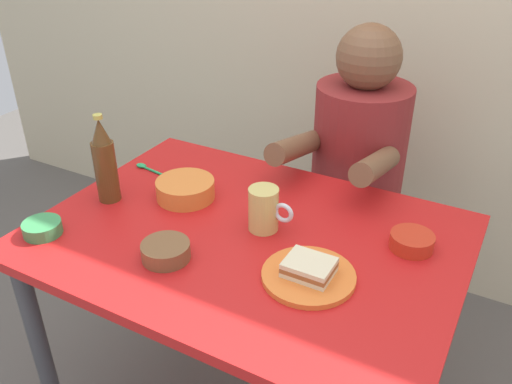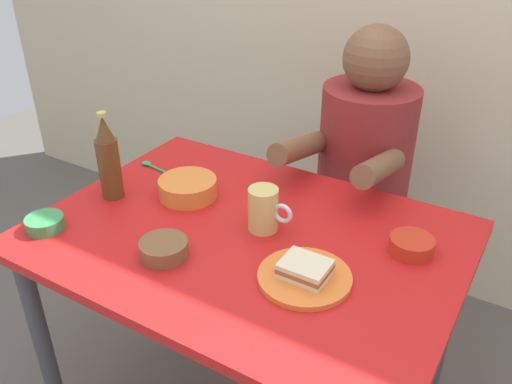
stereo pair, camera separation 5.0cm
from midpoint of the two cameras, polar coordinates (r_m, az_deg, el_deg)
The scene contains 12 objects.
dining_table at distance 1.46m, azimuth -0.03°, elevation -7.44°, with size 1.10×0.80×0.74m.
stool at distance 2.08m, azimuth 11.19°, elevation -5.60°, with size 0.34×0.34×0.45m.
person_seated at distance 1.86m, azimuth 12.31°, elevation 4.75°, with size 0.33×0.56×0.72m.
plate_orange at distance 1.26m, azimuth 6.36°, elevation -9.04°, with size 0.22×0.22×0.01m, color orange.
sandwich at distance 1.24m, azimuth 6.42°, elevation -8.15°, with size 0.11×0.09×0.04m.
beer_mug at distance 1.39m, azimuth 1.89°, elevation -1.89°, with size 0.13×0.08×0.12m.
beer_bottle at distance 1.57m, azimuth -14.60°, elevation 3.35°, with size 0.06×0.06×0.26m.
soup_bowl_orange at distance 1.57m, azimuth -6.39°, elevation 0.53°, with size 0.17×0.17×0.05m.
sauce_bowl_chili at distance 1.39m, azimuth 17.27°, elevation -5.38°, with size 0.11×0.11×0.04m.
dip_bowl_green at distance 1.51m, azimuth -20.74°, elevation -3.08°, with size 0.10×0.10×0.03m.
condiment_bowl_brown at distance 1.33m, azimuth -8.75°, elevation -5.95°, with size 0.12×0.12×0.04m.
spoon at distance 1.76m, azimuth -10.35°, elevation 2.78°, with size 0.13×0.03×0.01m.
Camera 2 is at (0.62, -0.98, 1.53)m, focal length 37.49 mm.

